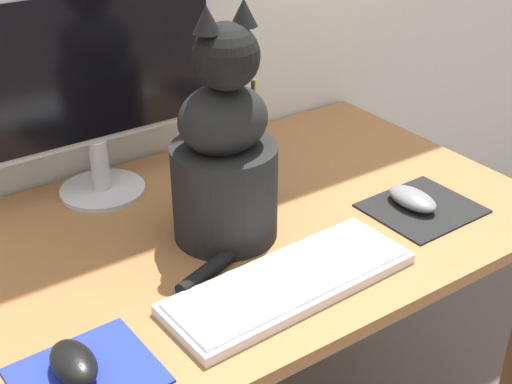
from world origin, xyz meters
The scene contains 9 objects.
desk centered at (0.00, 0.00, 0.62)m, with size 1.30×0.70×0.71m.
monitor centered at (-0.07, 0.26, 0.95)m, with size 0.52×0.17×0.41m.
keyboard centered at (0.05, -0.21, 0.72)m, with size 0.43×0.17×0.02m.
mousepad_left centered at (-0.31, -0.21, 0.71)m, with size 0.19×0.17×0.00m.
mousepad_right centered at (0.41, -0.16, 0.71)m, with size 0.20×0.18×0.00m.
computer_mouse_left centered at (-0.32, -0.20, 0.73)m, with size 0.06×0.10×0.04m.
computer_mouse_right centered at (0.39, -0.14, 0.73)m, with size 0.06×0.11×0.03m.
cat centered at (0.05, -0.02, 0.87)m, with size 0.26×0.23×0.42m.
pen_cup centered at (0.27, 0.23, 0.76)m, with size 0.07×0.07×0.18m.
Camera 1 is at (-0.53, -0.95, 1.41)m, focal length 50.00 mm.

